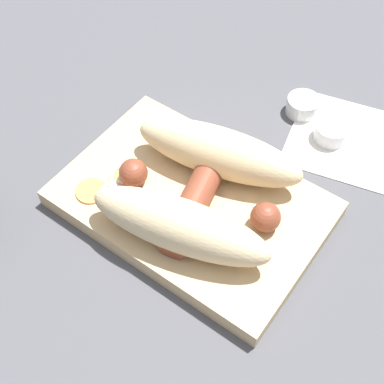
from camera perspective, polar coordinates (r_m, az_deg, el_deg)
The scene contains 8 objects.
ground_plane at distance 0.59m, azimuth 0.00°, elevation -1.87°, with size 3.00×3.00×0.00m, color #4C4C51.
food_tray at distance 0.58m, azimuth 0.00°, elevation -1.24°, with size 0.28×0.19×0.02m.
bread_roll at distance 0.55m, azimuth 0.82°, elevation 0.60°, with size 0.22×0.19×0.06m.
sausage at distance 0.56m, azimuth 0.58°, elevation -0.25°, with size 0.18×0.15×0.03m.
pickled_veggies at distance 0.58m, azimuth -7.68°, elevation 0.32°, with size 0.08×0.08×0.01m.
napkin at distance 0.68m, azimuth 16.08°, elevation 5.44°, with size 0.16×0.16×0.00m.
condiment_cup_near at distance 0.67m, azimuth 14.58°, elevation 6.10°, with size 0.04×0.04×0.02m.
condiment_cup_far at distance 0.70m, azimuth 11.70°, elevation 8.93°, with size 0.04×0.04×0.02m.
Camera 1 is at (0.20, -0.27, 0.49)m, focal length 50.00 mm.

